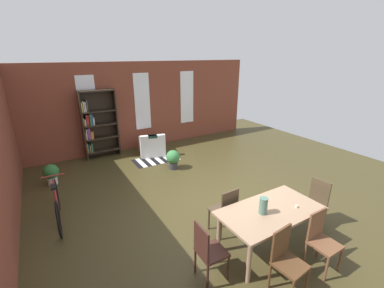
# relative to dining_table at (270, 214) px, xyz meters

# --- Properties ---
(ground_plane) EXTENTS (11.82, 11.82, 0.00)m
(ground_plane) POSITION_rel_dining_table_xyz_m (0.10, 1.53, -0.68)
(ground_plane) COLOR #3F371C
(back_wall_brick) EXTENTS (8.65, 0.12, 2.98)m
(back_wall_brick) POSITION_rel_dining_table_xyz_m (0.10, 6.13, 0.81)
(back_wall_brick) COLOR brown
(back_wall_brick) RESTS_ON ground
(window_pane_0) EXTENTS (0.55, 0.02, 1.93)m
(window_pane_0) POSITION_rel_dining_table_xyz_m (-1.68, 6.06, 0.95)
(window_pane_0) COLOR white
(window_pane_1) EXTENTS (0.55, 0.02, 1.93)m
(window_pane_1) POSITION_rel_dining_table_xyz_m (0.10, 6.06, 0.95)
(window_pane_1) COLOR white
(window_pane_2) EXTENTS (0.55, 0.02, 1.93)m
(window_pane_2) POSITION_rel_dining_table_xyz_m (1.89, 6.06, 0.95)
(window_pane_2) COLOR white
(dining_table) EXTENTS (1.76, 0.93, 0.77)m
(dining_table) POSITION_rel_dining_table_xyz_m (0.00, 0.00, 0.00)
(dining_table) COLOR #9D7C5F
(dining_table) RESTS_ON ground
(vase_on_table) EXTENTS (0.14, 0.14, 0.28)m
(vase_on_table) POSITION_rel_dining_table_xyz_m (-0.19, 0.00, 0.23)
(vase_on_table) COLOR #4C7266
(vase_on_table) RESTS_ON dining_table
(tealight_candle_0) EXTENTS (0.04, 0.04, 0.04)m
(tealight_candle_0) POSITION_rel_dining_table_xyz_m (0.42, -0.17, 0.11)
(tealight_candle_0) COLOR silver
(tealight_candle_0) RESTS_ON dining_table
(dining_chair_far_left) EXTENTS (0.42, 0.42, 0.95)m
(dining_chair_far_left) POSITION_rel_dining_table_xyz_m (-0.39, 0.69, -0.17)
(dining_chair_far_left) COLOR #453525
(dining_chair_far_left) RESTS_ON ground
(dining_chair_near_left) EXTENTS (0.44, 0.44, 0.95)m
(dining_chair_near_left) POSITION_rel_dining_table_xyz_m (-0.40, -0.69, -0.17)
(dining_chair_near_left) COLOR #52341D
(dining_chair_near_left) RESTS_ON ground
(dining_chair_head_left) EXTENTS (0.41, 0.41, 0.95)m
(dining_chair_head_left) POSITION_rel_dining_table_xyz_m (-1.25, 0.00, -0.17)
(dining_chair_head_left) COLOR #3C2019
(dining_chair_head_left) RESTS_ON ground
(dining_chair_near_right) EXTENTS (0.40, 0.40, 0.95)m
(dining_chair_near_right) POSITION_rel_dining_table_xyz_m (0.39, -0.69, -0.17)
(dining_chair_near_right) COLOR brown
(dining_chair_near_right) RESTS_ON ground
(dining_chair_head_right) EXTENTS (0.43, 0.43, 0.95)m
(dining_chair_head_right) POSITION_rel_dining_table_xyz_m (1.25, 0.01, -0.17)
(dining_chair_head_right) COLOR #493A26
(dining_chair_head_right) RESTS_ON ground
(bookshelf_tall) EXTENTS (1.08, 0.34, 2.17)m
(bookshelf_tall) POSITION_rel_dining_table_xyz_m (-1.52, 5.87, 0.42)
(bookshelf_tall) COLOR #2D2319
(bookshelf_tall) RESTS_ON ground
(armchair_white) EXTENTS (0.98, 0.98, 0.75)m
(armchair_white) POSITION_rel_dining_table_xyz_m (0.02, 5.18, -0.40)
(armchair_white) COLOR silver
(armchair_white) RESTS_ON ground
(bicycle_second) EXTENTS (0.44, 1.70, 0.89)m
(bicycle_second) POSITION_rel_dining_table_xyz_m (-3.02, 2.73, -0.33)
(bicycle_second) COLOR black
(bicycle_second) RESTS_ON ground
(potted_plant_by_shelf) EXTENTS (0.38, 0.38, 0.54)m
(potted_plant_by_shelf) POSITION_rel_dining_table_xyz_m (-3.02, 4.54, -0.37)
(potted_plant_by_shelf) COLOR silver
(potted_plant_by_shelf) RESTS_ON ground
(potted_plant_corner) EXTENTS (0.40, 0.40, 0.57)m
(potted_plant_corner) POSITION_rel_dining_table_xyz_m (0.10, 3.79, -0.36)
(potted_plant_corner) COLOR #333338
(potted_plant_corner) RESTS_ON ground
(striped_rug) EXTENTS (1.40, 0.76, 0.01)m
(striped_rug) POSITION_rel_dining_table_xyz_m (-0.08, 4.66, -0.68)
(striped_rug) COLOR black
(striped_rug) RESTS_ON ground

